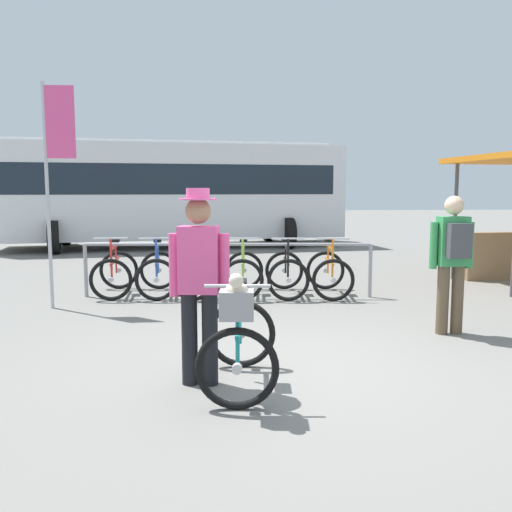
{
  "coord_description": "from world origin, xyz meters",
  "views": [
    {
      "loc": [
        -0.66,
        -4.98,
        1.71
      ],
      "look_at": [
        -0.23,
        0.77,
        1.0
      ],
      "focal_mm": 37.88,
      "sensor_mm": 36.0,
      "label": 1
    }
  ],
  "objects_px": {
    "racked_bike_black": "(286,273)",
    "racked_bike_lime": "(243,273)",
    "racked_bike_blue": "(158,272)",
    "pedestrian_with_backpack": "(453,256)",
    "banner_flag": "(55,153)",
    "featured_bicycle": "(239,336)",
    "person_with_featured_bike": "(199,278)",
    "racked_bike_orange": "(329,273)",
    "racked_bike_red": "(115,272)",
    "racked_bike_yellow": "(201,273)",
    "bus_distant": "(173,189)"
  },
  "relations": [
    {
      "from": "racked_bike_yellow",
      "to": "bus_distant",
      "type": "height_order",
      "value": "bus_distant"
    },
    {
      "from": "racked_bike_black",
      "to": "featured_bicycle",
      "type": "height_order",
      "value": "featured_bicycle"
    },
    {
      "from": "racked_bike_red",
      "to": "racked_bike_black",
      "type": "bearing_deg",
      "value": -4.66
    },
    {
      "from": "featured_bicycle",
      "to": "banner_flag",
      "type": "bearing_deg",
      "value": 125.08
    },
    {
      "from": "racked_bike_black",
      "to": "racked_bike_orange",
      "type": "relative_size",
      "value": 0.98
    },
    {
      "from": "featured_bicycle",
      "to": "person_with_featured_bike",
      "type": "height_order",
      "value": "person_with_featured_bike"
    },
    {
      "from": "racked_bike_blue",
      "to": "racked_bike_orange",
      "type": "bearing_deg",
      "value": -4.66
    },
    {
      "from": "racked_bike_lime",
      "to": "pedestrian_with_backpack",
      "type": "relative_size",
      "value": 0.71
    },
    {
      "from": "racked_bike_red",
      "to": "pedestrian_with_backpack",
      "type": "bearing_deg",
      "value": -32.06
    },
    {
      "from": "racked_bike_black",
      "to": "racked_bike_orange",
      "type": "height_order",
      "value": "same"
    },
    {
      "from": "racked_bike_yellow",
      "to": "racked_bike_lime",
      "type": "relative_size",
      "value": 1.04
    },
    {
      "from": "racked_bike_red",
      "to": "person_with_featured_bike",
      "type": "xyz_separation_m",
      "value": [
        1.5,
        -4.23,
        0.58
      ]
    },
    {
      "from": "racked_bike_blue",
      "to": "person_with_featured_bike",
      "type": "height_order",
      "value": "person_with_featured_bike"
    },
    {
      "from": "racked_bike_orange",
      "to": "person_with_featured_bike",
      "type": "distance_m",
      "value": 4.45
    },
    {
      "from": "bus_distant",
      "to": "featured_bicycle",
      "type": "bearing_deg",
      "value": -83.03
    },
    {
      "from": "bus_distant",
      "to": "racked_bike_blue",
      "type": "bearing_deg",
      "value": -87.58
    },
    {
      "from": "racked_bike_black",
      "to": "racked_bike_lime",
      "type": "bearing_deg",
      "value": 175.34
    },
    {
      "from": "racked_bike_orange",
      "to": "racked_bike_red",
      "type": "bearing_deg",
      "value": 175.34
    },
    {
      "from": "featured_bicycle",
      "to": "racked_bike_red",
      "type": "bearing_deg",
      "value": 112.55
    },
    {
      "from": "racked_bike_blue",
      "to": "racked_bike_red",
      "type": "bearing_deg",
      "value": 175.34
    },
    {
      "from": "racked_bike_blue",
      "to": "banner_flag",
      "type": "height_order",
      "value": "banner_flag"
    },
    {
      "from": "pedestrian_with_backpack",
      "to": "banner_flag",
      "type": "bearing_deg",
      "value": 160.2
    },
    {
      "from": "person_with_featured_bike",
      "to": "featured_bicycle",
      "type": "bearing_deg",
      "value": -31.25
    },
    {
      "from": "racked_bike_red",
      "to": "racked_bike_lime",
      "type": "bearing_deg",
      "value": -4.66
    },
    {
      "from": "pedestrian_with_backpack",
      "to": "racked_bike_yellow",
      "type": "bearing_deg",
      "value": 138.74
    },
    {
      "from": "banner_flag",
      "to": "racked_bike_black",
      "type": "bearing_deg",
      "value": 12.26
    },
    {
      "from": "racked_bike_orange",
      "to": "pedestrian_with_backpack",
      "type": "bearing_deg",
      "value": -69.39
    },
    {
      "from": "racked_bike_yellow",
      "to": "banner_flag",
      "type": "distance_m",
      "value": 2.86
    },
    {
      "from": "racked_bike_red",
      "to": "banner_flag",
      "type": "bearing_deg",
      "value": -121.74
    },
    {
      "from": "racked_bike_red",
      "to": "racked_bike_yellow",
      "type": "bearing_deg",
      "value": -4.66
    },
    {
      "from": "racked_bike_black",
      "to": "bus_distant",
      "type": "height_order",
      "value": "bus_distant"
    },
    {
      "from": "racked_bike_blue",
      "to": "featured_bicycle",
      "type": "height_order",
      "value": "featured_bicycle"
    },
    {
      "from": "racked_bike_red",
      "to": "featured_bicycle",
      "type": "distance_m",
      "value": 4.8
    },
    {
      "from": "person_with_featured_bike",
      "to": "pedestrian_with_backpack",
      "type": "xyz_separation_m",
      "value": [
        2.92,
        1.46,
        -0.01
      ]
    },
    {
      "from": "person_with_featured_bike",
      "to": "pedestrian_with_backpack",
      "type": "height_order",
      "value": "person_with_featured_bike"
    },
    {
      "from": "pedestrian_with_backpack",
      "to": "racked_bike_lime",
      "type": "bearing_deg",
      "value": 131.87
    },
    {
      "from": "racked_bike_red",
      "to": "racked_bike_black",
      "type": "xyz_separation_m",
      "value": [
        2.79,
        -0.23,
        0.0
      ]
    },
    {
      "from": "racked_bike_orange",
      "to": "bus_distant",
      "type": "relative_size",
      "value": 0.11
    },
    {
      "from": "bus_distant",
      "to": "racked_bike_red",
      "type": "bearing_deg",
      "value": -92.86
    },
    {
      "from": "racked_bike_yellow",
      "to": "bus_distant",
      "type": "relative_size",
      "value": 0.12
    },
    {
      "from": "racked_bike_lime",
      "to": "racked_bike_orange",
      "type": "height_order",
      "value": "same"
    },
    {
      "from": "racked_bike_orange",
      "to": "pedestrian_with_backpack",
      "type": "xyz_separation_m",
      "value": [
        0.93,
        -2.49,
        0.57
      ]
    },
    {
      "from": "racked_bike_yellow",
      "to": "pedestrian_with_backpack",
      "type": "height_order",
      "value": "pedestrian_with_backpack"
    },
    {
      "from": "racked_bike_blue",
      "to": "featured_bicycle",
      "type": "bearing_deg",
      "value": -75.37
    },
    {
      "from": "bus_distant",
      "to": "person_with_featured_bike",
      "type": "bearing_deg",
      "value": -84.52
    },
    {
      "from": "racked_bike_red",
      "to": "pedestrian_with_backpack",
      "type": "xyz_separation_m",
      "value": [
        4.42,
        -2.77,
        0.57
      ]
    },
    {
      "from": "racked_bike_yellow",
      "to": "racked_bike_lime",
      "type": "distance_m",
      "value": 0.7
    },
    {
      "from": "racked_bike_blue",
      "to": "racked_bike_black",
      "type": "bearing_deg",
      "value": -4.66
    },
    {
      "from": "featured_bicycle",
      "to": "person_with_featured_bike",
      "type": "bearing_deg",
      "value": 148.75
    },
    {
      "from": "racked_bike_lime",
      "to": "featured_bicycle",
      "type": "distance_m",
      "value": 4.27
    }
  ]
}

